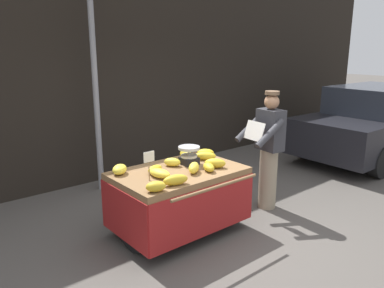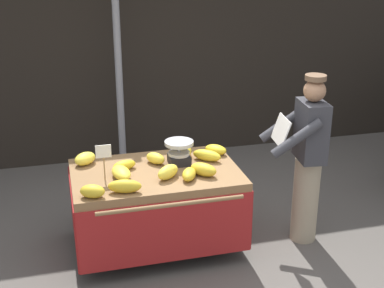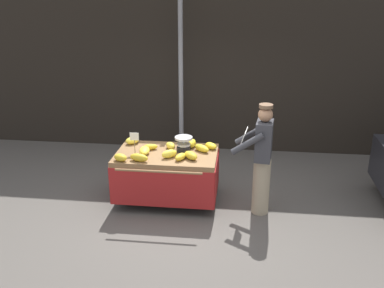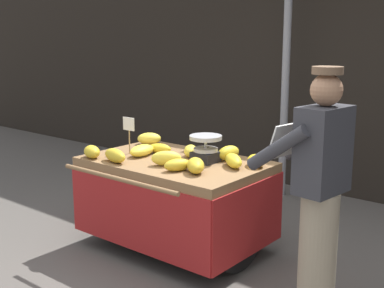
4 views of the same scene
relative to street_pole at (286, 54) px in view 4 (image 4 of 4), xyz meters
The scene contains 19 objects.
ground_plane 3.04m from the street_pole, 78.97° to the right, with size 60.00×60.00×0.00m, color #514C47.
back_wall 0.76m from the street_pole, 47.99° to the left, with size 16.00×0.24×3.87m, color black.
street_pole is the anchor object (origin of this frame).
banana_cart 2.31m from the street_pole, 88.34° to the right, with size 1.60×1.22×0.83m.
weighing_scale 2.09m from the street_pole, 80.71° to the right, with size 0.28×0.28×0.24m.
price_sign 2.25m from the street_pole, 101.32° to the right, with size 0.14×0.01×0.34m.
banana_bunch_0 2.46m from the street_pole, 82.15° to the right, with size 0.12×0.23×0.10m, color gold.
banana_bunch_1 2.11m from the street_pole, 96.51° to the right, with size 0.11×0.23×0.09m, color gold.
banana_bunch_2 2.03m from the street_pole, 87.11° to the right, with size 0.12×0.22×0.11m, color yellow.
banana_bunch_3 2.37m from the street_pole, 86.51° to the right, with size 0.12×0.25×0.13m, color yellow.
banana_bunch_4 1.95m from the street_pole, 76.34° to the right, with size 0.12×0.25×0.13m, color yellow.
banana_bunch_5 2.16m from the street_pole, 72.62° to the right, with size 0.12×0.30×0.11m, color yellow.
banana_bunch_6 2.09m from the street_pole, 67.56° to the right, with size 0.14×0.23×0.10m, color gold.
banana_bunch_7 1.97m from the street_pole, 108.53° to the right, with size 0.16×0.23×0.12m, color yellow.
banana_bunch_8 2.44m from the street_pole, 78.28° to the right, with size 0.14×0.27×0.12m, color gold.
banana_bunch_9 2.64m from the street_pole, 102.95° to the right, with size 0.13×0.21×0.11m, color gold.
banana_bunch_10 2.28m from the street_pole, 97.42° to the right, with size 0.16×0.29×0.10m, color yellow.
banana_bunch_11 2.57m from the street_pole, 96.73° to the right, with size 0.12×0.29×0.12m, color gold.
vendor_person 2.83m from the street_pole, 55.86° to the right, with size 0.62×0.56×1.71m.
Camera 4 is at (2.46, -2.86, 1.92)m, focal length 48.02 mm.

